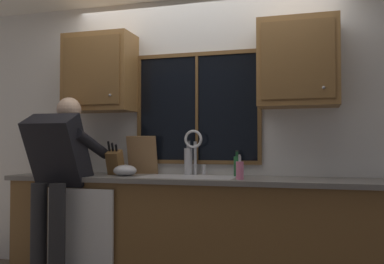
# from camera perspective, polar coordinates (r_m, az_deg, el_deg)

# --- Properties ---
(back_wall) EXTENTS (5.60, 0.12, 2.55)m
(back_wall) POSITION_cam_1_polar(r_m,az_deg,el_deg) (3.92, 1.72, -0.48)
(back_wall) COLOR silver
(back_wall) RESTS_ON floor
(window_glass) EXTENTS (1.10, 0.02, 0.95)m
(window_glass) POSITION_cam_1_polar(r_m,az_deg,el_deg) (3.88, 0.71, 3.23)
(window_glass) COLOR black
(window_frame_top) EXTENTS (1.17, 0.02, 0.04)m
(window_frame_top) POSITION_cam_1_polar(r_m,az_deg,el_deg) (3.94, 0.67, 10.39)
(window_frame_top) COLOR brown
(window_frame_bottom) EXTENTS (1.17, 0.02, 0.04)m
(window_frame_bottom) POSITION_cam_1_polar(r_m,az_deg,el_deg) (3.86, 0.67, -4.06)
(window_frame_bottom) COLOR brown
(window_frame_left) EXTENTS (0.03, 0.02, 0.95)m
(window_frame_left) POSITION_cam_1_polar(r_m,az_deg,el_deg) (4.06, -7.10, 3.03)
(window_frame_left) COLOR brown
(window_frame_right) EXTENTS (0.03, 0.02, 0.95)m
(window_frame_right) POSITION_cam_1_polar(r_m,az_deg,el_deg) (3.76, 9.05, 3.41)
(window_frame_right) COLOR brown
(window_mullion_center) EXTENTS (0.02, 0.02, 0.95)m
(window_mullion_center) POSITION_cam_1_polar(r_m,az_deg,el_deg) (3.87, 0.66, 3.25)
(window_mullion_center) COLOR brown
(lower_cabinet_run) EXTENTS (3.20, 0.58, 0.88)m
(lower_cabinet_run) POSITION_cam_1_polar(r_m,az_deg,el_deg) (3.66, 0.35, -13.56)
(lower_cabinet_run) COLOR brown
(lower_cabinet_run) RESTS_ON floor
(countertop) EXTENTS (3.26, 0.62, 0.04)m
(countertop) POSITION_cam_1_polar(r_m,az_deg,el_deg) (3.57, 0.26, -6.38)
(countertop) COLOR slate
(countertop) RESTS_ON lower_cabinet_run
(dishwasher_front) EXTENTS (0.60, 0.02, 0.74)m
(dishwasher_front) POSITION_cam_1_polar(r_m,az_deg,el_deg) (3.71, -14.81, -13.05)
(dishwasher_front) COLOR white
(upper_cabinet_left) EXTENTS (0.65, 0.36, 0.72)m
(upper_cabinet_left) POSITION_cam_1_polar(r_m,az_deg,el_deg) (4.11, -12.27, 7.71)
(upper_cabinet_left) COLOR olive
(upper_cabinet_right) EXTENTS (0.65, 0.36, 0.72)m
(upper_cabinet_right) POSITION_cam_1_polar(r_m,az_deg,el_deg) (3.63, 14.06, 8.96)
(upper_cabinet_right) COLOR olive
(sink) EXTENTS (0.80, 0.46, 0.21)m
(sink) POSITION_cam_1_polar(r_m,az_deg,el_deg) (3.60, -0.52, -7.58)
(sink) COLOR #B7B7BC
(sink) RESTS_ON lower_cabinet_run
(faucet) EXTENTS (0.18, 0.09, 0.40)m
(faucet) POSITION_cam_1_polar(r_m,az_deg,el_deg) (3.75, 0.37, -1.98)
(faucet) COLOR silver
(faucet) RESTS_ON countertop
(person_standing) EXTENTS (0.53, 0.66, 1.61)m
(person_standing) POSITION_cam_1_polar(r_m,az_deg,el_deg) (3.72, -17.68, -4.93)
(person_standing) COLOR #262628
(person_standing) RESTS_ON floor
(knife_block) EXTENTS (0.12, 0.18, 0.32)m
(knife_block) POSITION_cam_1_polar(r_m,az_deg,el_deg) (3.91, -10.28, -4.06)
(knife_block) COLOR brown
(knife_block) RESTS_ON countertop
(cutting_board) EXTENTS (0.29, 0.09, 0.35)m
(cutting_board) POSITION_cam_1_polar(r_m,az_deg,el_deg) (3.96, -6.71, -3.09)
(cutting_board) COLOR #997047
(cutting_board) RESTS_ON countertop
(mixing_bowl) EXTENTS (0.20, 0.20, 0.10)m
(mixing_bowl) POSITION_cam_1_polar(r_m,az_deg,el_deg) (3.74, -8.99, -5.14)
(mixing_bowl) COLOR #B7B7BC
(mixing_bowl) RESTS_ON countertop
(soap_dispenser) EXTENTS (0.06, 0.07, 0.19)m
(soap_dispenser) POSITION_cam_1_polar(r_m,az_deg,el_deg) (3.34, 6.44, -5.07)
(soap_dispenser) COLOR pink
(soap_dispenser) RESTS_ON countertop
(bottle_green_glass) EXTENTS (0.07, 0.07, 0.31)m
(bottle_green_glass) POSITION_cam_1_polar(r_m,az_deg,el_deg) (3.79, -0.50, -3.85)
(bottle_green_glass) COLOR #B7B7BC
(bottle_green_glass) RESTS_ON countertop
(bottle_tall_clear) EXTENTS (0.06, 0.06, 0.22)m
(bottle_tall_clear) POSITION_cam_1_polar(r_m,az_deg,el_deg) (3.66, 6.06, -4.50)
(bottle_tall_clear) COLOR #1E592D
(bottle_tall_clear) RESTS_ON countertop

